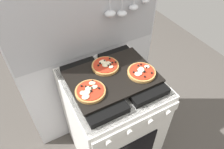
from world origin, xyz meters
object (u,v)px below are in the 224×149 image
(pizza_left, at_px, (90,91))
(stove, at_px, (112,119))
(pizza_right, at_px, (141,72))
(pizza_center, at_px, (106,65))
(baking_tray, at_px, (112,77))

(pizza_left, bearing_deg, stove, 18.94)
(pizza_right, bearing_deg, pizza_center, 135.77)
(stove, relative_size, baking_tray, 1.67)
(pizza_left, distance_m, pizza_right, 0.35)
(baking_tray, xyz_separation_m, pizza_left, (-0.18, -0.06, 0.02))
(baking_tray, distance_m, pizza_left, 0.19)
(pizza_left, bearing_deg, baking_tray, 19.42)
(pizza_center, bearing_deg, stove, -93.31)
(pizza_right, xyz_separation_m, pizza_center, (-0.17, 0.16, 0.00))
(stove, height_order, pizza_center, pizza_center)
(stove, height_order, pizza_right, pizza_right)
(pizza_center, bearing_deg, pizza_left, -139.84)
(stove, xyz_separation_m, pizza_right, (0.17, -0.07, 0.48))
(stove, bearing_deg, pizza_right, -21.97)
(baking_tray, distance_m, pizza_center, 0.09)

